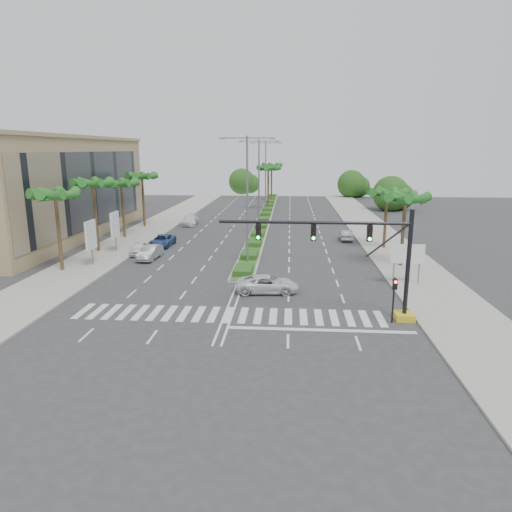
{
  "coord_description": "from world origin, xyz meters",
  "views": [
    {
      "loc": [
        3.96,
        -28.54,
        10.8
      ],
      "look_at": [
        1.51,
        4.6,
        3.0
      ],
      "focal_mm": 32.0,
      "sensor_mm": 36.0,
      "label": 1
    }
  ],
  "objects": [
    {
      "name": "palm_left_end",
      "position": [
        -16.5,
        34.0,
        6.88
      ],
      "size": [
        4.57,
        4.68,
        7.75
      ],
      "color": "brown",
      "rests_on": "ground"
    },
    {
      "name": "footpath_right",
      "position": [
        15.2,
        20.0,
        0.07
      ],
      "size": [
        6.0,
        120.0,
        0.15
      ],
      "primitive_type": "cube",
      "color": "gray",
      "rests_on": "ground"
    },
    {
      "name": "palm_right_near",
      "position": [
        14.5,
        14.0,
        6.2
      ],
      "size": [
        4.57,
        4.68,
        7.05
      ],
      "color": "brown",
      "rests_on": "ground"
    },
    {
      "name": "car_right",
      "position": [
        10.93,
        26.64,
        0.64
      ],
      "size": [
        1.59,
        3.94,
        1.27
      ],
      "primitive_type": "imported",
      "rotation": [
        0.0,
        0.0,
        3.08
      ],
      "color": "#A1A1A6",
      "rests_on": "ground"
    },
    {
      "name": "palm_left_far",
      "position": [
        -16.5,
        26.0,
        6.5
      ],
      "size": [
        4.57,
        4.68,
        7.35
      ],
      "color": "brown",
      "rests_on": "ground"
    },
    {
      "name": "billboard_near",
      "position": [
        -14.5,
        12.0,
        2.96
      ],
      "size": [
        0.18,
        2.1,
        4.35
      ],
      "color": "slate",
      "rests_on": "ground"
    },
    {
      "name": "car_parked_a",
      "position": [
        -11.8,
        17.25,
        0.64
      ],
      "size": [
        1.89,
        3.89,
        1.28
      ],
      "primitive_type": "imported",
      "rotation": [
        0.0,
        0.0,
        0.11
      ],
      "color": "white",
      "rests_on": "ground"
    },
    {
      "name": "signal_gantry",
      "position": [
        9.27,
        -0.0,
        3.46
      ],
      "size": [
        12.6,
        1.2,
        7.2
      ],
      "color": "gold",
      "rests_on": "ground"
    },
    {
      "name": "ground",
      "position": [
        0.0,
        0.0,
        0.0
      ],
      "size": [
        160.0,
        160.0,
        0.0
      ],
      "primitive_type": "plane",
      "color": "#333335",
      "rests_on": "ground"
    },
    {
      "name": "car_parked_d",
      "position": [
        -10.52,
        36.66,
        0.73
      ],
      "size": [
        2.27,
        5.11,
        1.46
      ],
      "primitive_type": "imported",
      "rotation": [
        0.0,
        0.0,
        0.05
      ],
      "color": "white",
      "rests_on": "ground"
    },
    {
      "name": "palm_median_b",
      "position": [
        0.0,
        70.0,
        7.17
      ],
      "size": [
        4.57,
        4.68,
        8.05
      ],
      "color": "brown",
      "rests_on": "ground"
    },
    {
      "name": "palm_median_a",
      "position": [
        0.0,
        55.0,
        7.17
      ],
      "size": [
        4.57,
        4.68,
        8.05
      ],
      "color": "brown",
      "rests_on": "ground"
    },
    {
      "name": "building",
      "position": [
        -26.0,
        26.0,
        6.0
      ],
      "size": [
        12.0,
        36.0,
        12.0
      ],
      "primitive_type": "cube",
      "color": "tan",
      "rests_on": "ground"
    },
    {
      "name": "streetlight_far",
      "position": [
        0.0,
        46.0,
        6.81
      ],
      "size": [
        5.1,
        0.25,
        12.0
      ],
      "color": "slate",
      "rests_on": "ground"
    },
    {
      "name": "palm_left_near",
      "position": [
        -16.5,
        10.0,
        6.69
      ],
      "size": [
        4.57,
        4.68,
        7.55
      ],
      "color": "brown",
      "rests_on": "ground"
    },
    {
      "name": "car_parked_b",
      "position": [
        -9.98,
        15.2,
        0.69
      ],
      "size": [
        1.71,
        4.29,
        1.39
      ],
      "primitive_type": "imported",
      "rotation": [
        0.0,
        0.0,
        -0.06
      ],
      "color": "#9FA0A4",
      "rests_on": "ground"
    },
    {
      "name": "median_grass",
      "position": [
        0.0,
        45.0,
        0.22
      ],
      "size": [
        1.8,
        75.0,
        0.04
      ],
      "primitive_type": "cube",
      "color": "#30541C",
      "rests_on": "median"
    },
    {
      "name": "billboard_far",
      "position": [
        -14.5,
        18.0,
        2.96
      ],
      "size": [
        0.18,
        2.1,
        4.35
      ],
      "color": "slate",
      "rests_on": "ground"
    },
    {
      "name": "streetlight_near",
      "position": [
        0.0,
        14.0,
        6.81
      ],
      "size": [
        5.1,
        0.25,
        12.0
      ],
      "color": "slate",
      "rests_on": "ground"
    },
    {
      "name": "palm_left_mid",
      "position": [
        -16.5,
        18.0,
        7.08
      ],
      "size": [
        4.57,
        4.68,
        7.95
      ],
      "color": "brown",
      "rests_on": "ground"
    },
    {
      "name": "palm_right_far",
      "position": [
        14.5,
        22.0,
        5.91
      ],
      "size": [
        4.57,
        4.68,
        6.75
      ],
      "color": "brown",
      "rests_on": "ground"
    },
    {
      "name": "footpath_left",
      "position": [
        -15.2,
        20.0,
        0.07
      ],
      "size": [
        6.0,
        120.0,
        0.15
      ],
      "primitive_type": "cube",
      "color": "gray",
      "rests_on": "ground"
    },
    {
      "name": "car_crossing",
      "position": [
        2.35,
        5.13,
        0.67
      ],
      "size": [
        4.98,
        2.58,
        1.34
      ],
      "primitive_type": "imported",
      "rotation": [
        0.0,
        0.0,
        1.64
      ],
      "color": "white",
      "rests_on": "ground"
    },
    {
      "name": "pedestrian_signal",
      "position": [
        10.6,
        -0.68,
        2.04
      ],
      "size": [
        0.28,
        0.36,
        3.0
      ],
      "color": "black",
      "rests_on": "ground"
    },
    {
      "name": "median",
      "position": [
        0.0,
        45.0,
        0.1
      ],
      "size": [
        2.2,
        75.0,
        0.2
      ],
      "primitive_type": "cube",
      "color": "gray",
      "rests_on": "ground"
    },
    {
      "name": "car_parked_c",
      "position": [
        -10.43,
        21.4,
        0.65
      ],
      "size": [
        2.29,
        4.76,
        1.31
      ],
      "primitive_type": "imported",
      "rotation": [
        0.0,
        0.0,
        -0.03
      ],
      "color": "#2B4786",
      "rests_on": "ground"
    },
    {
      "name": "streetlight_mid",
      "position": [
        0.0,
        30.0,
        6.81
      ],
      "size": [
        5.1,
        0.25,
        12.0
      ],
      "color": "slate",
      "rests_on": "ground"
    },
    {
      "name": "direction_sign",
      "position": [
        13.5,
        7.99,
        2.45
      ],
      "size": [
        2.7,
        0.11,
        3.4
      ],
      "color": "slate",
      "rests_on": "ground"
    }
  ]
}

